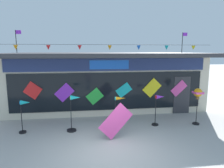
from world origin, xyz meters
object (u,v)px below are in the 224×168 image
(wind_spinner_left, at_px, (74,110))
(wind_spinner_center_left, at_px, (118,110))
(wind_spinner_right, at_px, (198,95))
(kite_shop_building, at_px, (104,78))
(wind_spinner_far_left, at_px, (24,111))
(display_kite_on_ground, at_px, (116,121))
(wind_spinner_center_right, at_px, (158,105))

(wind_spinner_left, bearing_deg, wind_spinner_center_left, -5.12)
(wind_spinner_center_left, xyz_separation_m, wind_spinner_right, (3.69, 0.20, 0.46))
(kite_shop_building, distance_m, wind_spinner_far_left, 5.82)
(kite_shop_building, relative_size, wind_spinner_center_left, 7.67)
(wind_spinner_right, bearing_deg, wind_spinner_left, -179.63)
(wind_spinner_right, xyz_separation_m, display_kite_on_ground, (-3.91, -1.01, -0.67))
(wind_spinner_far_left, bearing_deg, wind_spinner_center_left, -3.58)
(wind_spinner_center_left, relative_size, wind_spinner_center_right, 1.04)
(wind_spinner_left, height_order, wind_spinner_right, wind_spinner_right)
(kite_shop_building, relative_size, wind_spinner_far_left, 8.19)
(wind_spinner_far_left, relative_size, wind_spinner_center_right, 0.98)
(wind_spinner_right, bearing_deg, kite_shop_building, 130.63)
(wind_spinner_center_right, distance_m, display_kite_on_ground, 2.43)
(wind_spinner_center_right, xyz_separation_m, display_kite_on_ground, (-2.12, -1.14, -0.26))
(wind_spinner_center_right, relative_size, display_kite_on_ground, 1.11)
(wind_spinner_center_left, bearing_deg, wind_spinner_right, 3.14)
(wind_spinner_center_right, bearing_deg, wind_spinner_left, -177.39)
(wind_spinner_far_left, xyz_separation_m, wind_spinner_center_left, (3.85, -0.24, -0.03))
(wind_spinner_center_left, height_order, wind_spinner_center_right, wind_spinner_center_left)
(wind_spinner_center_right, xyz_separation_m, wind_spinner_right, (1.79, -0.14, 0.41))
(wind_spinner_left, xyz_separation_m, wind_spinner_center_right, (3.76, 0.17, 0.03))
(kite_shop_building, height_order, wind_spinner_center_right, kite_shop_building)
(wind_spinner_center_left, bearing_deg, display_kite_on_ground, -105.48)
(wind_spinner_right, distance_m, display_kite_on_ground, 4.10)
(wind_spinner_center_right, height_order, display_kite_on_ground, wind_spinner_center_right)
(wind_spinner_far_left, height_order, wind_spinner_right, wind_spinner_right)
(kite_shop_building, bearing_deg, wind_spinner_center_left, -88.28)
(wind_spinner_far_left, distance_m, wind_spinner_left, 2.00)
(wind_spinner_right, bearing_deg, wind_spinner_far_left, 179.70)
(wind_spinner_left, bearing_deg, kite_shop_building, 69.12)
(wind_spinner_far_left, distance_m, wind_spinner_right, 7.56)
(wind_spinner_right, bearing_deg, display_kite_on_ground, -165.59)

